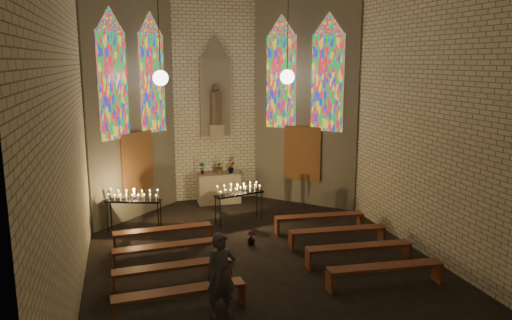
# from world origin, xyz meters

# --- Properties ---
(floor) EXTENTS (12.00, 12.00, 0.00)m
(floor) POSITION_xyz_m (0.00, 0.00, 0.00)
(floor) COLOR black
(floor) RESTS_ON ground
(room) EXTENTS (8.22, 12.43, 7.00)m
(room) POSITION_xyz_m (-0.00, 3.37, 3.72)
(room) COLOR #EDE8C6
(room) RESTS_ON ground
(altar) EXTENTS (1.40, 0.60, 1.00)m
(altar) POSITION_xyz_m (0.00, 5.45, 0.50)
(altar) COLOR #B0A690
(altar) RESTS_ON ground
(flower_vase_left) EXTENTS (0.25, 0.21, 0.41)m
(flower_vase_left) POSITION_xyz_m (-0.55, 5.50, 1.20)
(flower_vase_left) COLOR #4C723F
(flower_vase_left) RESTS_ON altar
(flower_vase_center) EXTENTS (0.44, 0.40, 0.41)m
(flower_vase_center) POSITION_xyz_m (0.05, 5.52, 1.20)
(flower_vase_center) COLOR #4C723F
(flower_vase_center) RESTS_ON altar
(flower_vase_right) EXTENTS (0.26, 0.22, 0.43)m
(flower_vase_right) POSITION_xyz_m (0.42, 5.38, 1.21)
(flower_vase_right) COLOR #4C723F
(flower_vase_right) RESTS_ON altar
(aisle_flower_pot) EXTENTS (0.20, 0.20, 0.36)m
(aisle_flower_pot) POSITION_xyz_m (0.06, 1.40, 0.18)
(aisle_flower_pot) COLOR #4C723F
(aisle_flower_pot) RESTS_ON ground
(votive_stand_left) EXTENTS (1.55, 0.82, 1.11)m
(votive_stand_left) POSITION_xyz_m (-2.82, 3.28, 0.96)
(votive_stand_left) COLOR black
(votive_stand_left) RESTS_ON ground
(votive_stand_right) EXTENTS (1.54, 0.76, 1.10)m
(votive_stand_right) POSITION_xyz_m (0.18, 3.28, 0.94)
(votive_stand_right) COLOR black
(votive_stand_right) RESTS_ON ground
(pew_left_0) EXTENTS (2.52, 0.52, 0.48)m
(pew_left_0) POSITION_xyz_m (-2.15, 1.89, 0.39)
(pew_left_0) COLOR brown
(pew_left_0) RESTS_ON ground
(pew_right_0) EXTENTS (2.52, 0.52, 0.48)m
(pew_right_0) POSITION_xyz_m (2.15, 1.89, 0.39)
(pew_right_0) COLOR brown
(pew_right_0) RESTS_ON ground
(pew_left_1) EXTENTS (2.52, 0.52, 0.48)m
(pew_left_1) POSITION_xyz_m (-2.15, 0.69, 0.39)
(pew_left_1) COLOR brown
(pew_left_1) RESTS_ON ground
(pew_right_1) EXTENTS (2.52, 0.52, 0.48)m
(pew_right_1) POSITION_xyz_m (2.15, 0.69, 0.39)
(pew_right_1) COLOR brown
(pew_right_1) RESTS_ON ground
(pew_left_2) EXTENTS (2.52, 0.52, 0.48)m
(pew_left_2) POSITION_xyz_m (-2.15, -0.51, 0.39)
(pew_left_2) COLOR brown
(pew_left_2) RESTS_ON ground
(pew_right_2) EXTENTS (2.52, 0.52, 0.48)m
(pew_right_2) POSITION_xyz_m (2.15, -0.51, 0.39)
(pew_right_2) COLOR brown
(pew_right_2) RESTS_ON ground
(pew_left_3) EXTENTS (2.52, 0.52, 0.48)m
(pew_left_3) POSITION_xyz_m (-2.15, -1.71, 0.39)
(pew_left_3) COLOR brown
(pew_left_3) RESTS_ON ground
(pew_right_3) EXTENTS (2.52, 0.52, 0.48)m
(pew_right_3) POSITION_xyz_m (2.15, -1.71, 0.39)
(pew_right_3) COLOR brown
(pew_right_3) RESTS_ON ground
(visitor) EXTENTS (0.64, 0.47, 1.62)m
(visitor) POSITION_xyz_m (-1.41, -2.03, 0.81)
(visitor) COLOR #4B4A54
(visitor) RESTS_ON ground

